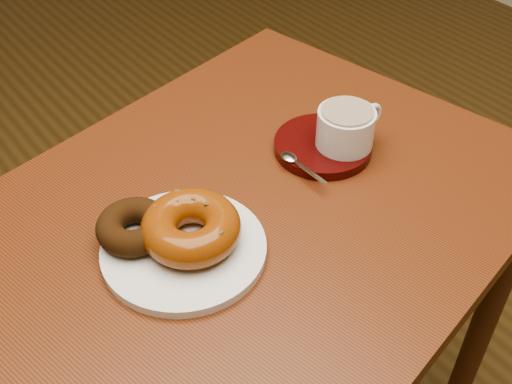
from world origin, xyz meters
TOP-DOWN VIEW (x-y plane):
  - cafe_table at (0.14, -0.28)m, footprint 0.95×0.78m
  - donut_plate at (0.03, -0.30)m, footprint 0.22×0.22m
  - donut_cinnamon at (-0.01, -0.25)m, footprint 0.12×0.12m
  - donut_caramel at (0.04, -0.30)m, footprint 0.14×0.14m
  - saucer at (0.31, -0.25)m, footprint 0.18×0.18m
  - coffee_cup at (0.34, -0.27)m, footprint 0.11×0.09m
  - teaspoon at (0.25, -0.26)m, footprint 0.02×0.09m

SIDE VIEW (x-z plane):
  - cafe_table at x=0.14m, z-range 0.27..1.05m
  - donut_plate at x=0.03m, z-range 0.79..0.80m
  - saucer at x=0.31m, z-range 0.79..0.80m
  - teaspoon at x=0.25m, z-range 0.80..0.81m
  - donut_cinnamon at x=-0.01m, z-range 0.80..0.83m
  - donut_caramel at x=0.04m, z-range 0.80..0.85m
  - coffee_cup at x=0.34m, z-range 0.80..0.86m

